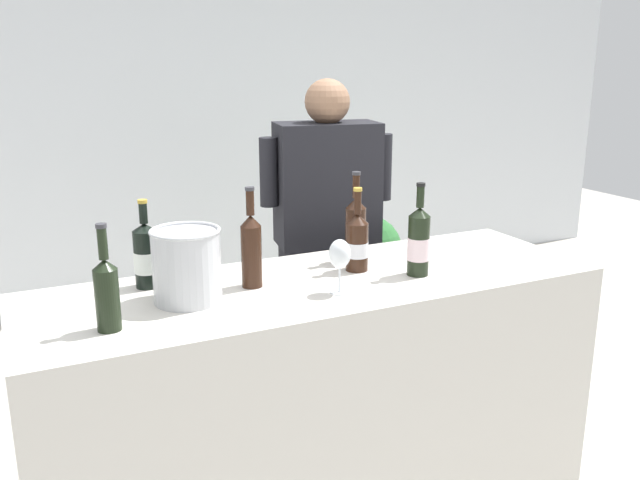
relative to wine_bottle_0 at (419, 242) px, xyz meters
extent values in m
cube|color=silver|center=(-0.35, 2.69, 0.35)|extent=(8.00, 0.10, 2.80)
cube|color=beige|center=(-0.35, 0.09, -0.59)|extent=(2.07, 0.67, 0.92)
cylinder|color=black|center=(0.00, 0.00, -0.02)|extent=(0.08, 0.08, 0.22)
cone|color=black|center=(0.00, 0.00, 0.11)|extent=(0.08, 0.08, 0.03)
cylinder|color=black|center=(0.00, 0.00, 0.17)|extent=(0.03, 0.03, 0.08)
cylinder|color=black|center=(0.00, 0.00, 0.21)|extent=(0.03, 0.03, 0.01)
cylinder|color=silver|center=(0.00, 0.00, -0.03)|extent=(0.08, 0.08, 0.08)
cylinder|color=black|center=(-0.17, 0.15, -0.04)|extent=(0.08, 0.08, 0.18)
cone|color=black|center=(-0.17, 0.15, 0.07)|extent=(0.08, 0.08, 0.04)
cylinder|color=black|center=(-0.17, 0.15, 0.13)|extent=(0.03, 0.03, 0.09)
cylinder|color=#B79333|center=(-0.17, 0.15, 0.18)|extent=(0.03, 0.03, 0.01)
cylinder|color=silver|center=(-0.17, 0.15, -0.04)|extent=(0.09, 0.09, 0.06)
cylinder|color=black|center=(-0.92, 0.29, -0.03)|extent=(0.08, 0.08, 0.20)
cone|color=black|center=(-0.92, 0.29, 0.09)|extent=(0.08, 0.08, 0.03)
cylinder|color=black|center=(-0.92, 0.29, 0.14)|extent=(0.03, 0.03, 0.07)
cylinder|color=#B79333|center=(-0.92, 0.29, 0.18)|extent=(0.03, 0.03, 0.01)
cylinder|color=white|center=(-0.92, 0.29, -0.04)|extent=(0.09, 0.09, 0.07)
cylinder|color=black|center=(-0.12, 0.25, -0.02)|extent=(0.08, 0.08, 0.21)
cone|color=black|center=(-0.12, 0.25, 0.11)|extent=(0.08, 0.08, 0.04)
cylinder|color=black|center=(-0.12, 0.25, 0.17)|extent=(0.03, 0.03, 0.09)
cylinder|color=#333338|center=(-0.12, 0.25, 0.22)|extent=(0.03, 0.03, 0.01)
cylinder|color=black|center=(-0.59, 0.14, -0.02)|extent=(0.07, 0.07, 0.22)
cone|color=black|center=(-0.59, 0.14, 0.11)|extent=(0.07, 0.07, 0.04)
cylinder|color=black|center=(-0.59, 0.14, 0.17)|extent=(0.03, 0.03, 0.08)
cylinder|color=#333338|center=(-0.59, 0.14, 0.22)|extent=(0.03, 0.03, 0.01)
cylinder|color=black|center=(-1.10, -0.04, -0.03)|extent=(0.07, 0.07, 0.19)
cone|color=black|center=(-1.10, -0.04, 0.08)|extent=(0.07, 0.07, 0.03)
cylinder|color=black|center=(-1.10, -0.04, 0.14)|extent=(0.03, 0.03, 0.09)
cylinder|color=#333338|center=(-1.10, -0.04, 0.19)|extent=(0.03, 0.03, 0.01)
cylinder|color=silver|center=(-0.35, -0.05, -0.12)|extent=(0.06, 0.06, 0.00)
cylinder|color=silver|center=(-0.35, -0.05, -0.08)|extent=(0.01, 0.01, 0.09)
ellipsoid|color=silver|center=(-0.35, -0.05, 0.01)|extent=(0.07, 0.07, 0.10)
ellipsoid|color=maroon|center=(-0.35, -0.05, -0.01)|extent=(0.06, 0.06, 0.03)
cylinder|color=silver|center=(-0.83, 0.10, -0.01)|extent=(0.22, 0.22, 0.23)
torus|color=silver|center=(-0.83, 0.10, 0.11)|extent=(0.23, 0.23, 0.01)
cube|color=black|center=(0.00, 0.74, -0.62)|extent=(0.45, 0.31, 0.86)
cube|color=black|center=(0.00, 0.74, 0.09)|extent=(0.49, 0.32, 0.56)
sphere|color=#8C664C|center=(0.00, 0.74, 0.46)|extent=(0.20, 0.20, 0.20)
cylinder|color=black|center=(0.26, 0.70, 0.15)|extent=(0.08, 0.08, 0.31)
cylinder|color=black|center=(-0.27, 0.79, 0.15)|extent=(0.08, 0.08, 0.31)
cylinder|color=brown|center=(0.41, 1.27, -0.91)|extent=(0.34, 0.34, 0.28)
sphere|color=#2D6B33|center=(0.36, 1.28, -0.38)|extent=(0.47, 0.47, 0.47)
sphere|color=#2D6B33|center=(0.42, 1.24, -0.38)|extent=(0.31, 0.31, 0.31)
sphere|color=#2D6B33|center=(0.35, 1.23, -0.15)|extent=(0.33, 0.33, 0.33)
sphere|color=#2D6B33|center=(0.50, 1.23, -0.41)|extent=(0.39, 0.39, 0.39)
cylinder|color=#4C3823|center=(0.41, 1.27, -0.47)|extent=(0.05, 0.05, 0.60)
camera|label=1|loc=(-1.35, -1.97, 0.65)|focal=37.95mm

